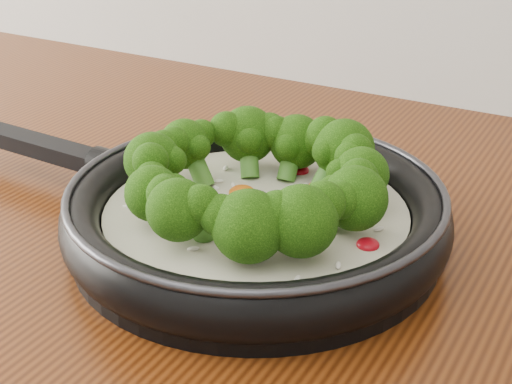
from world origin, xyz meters
The scene contains 1 object.
skillet centered at (0.05, 1.06, 0.94)m, with size 0.52×0.34×0.10m.
Camera 1 is at (0.33, 0.57, 1.23)m, focal length 53.39 mm.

